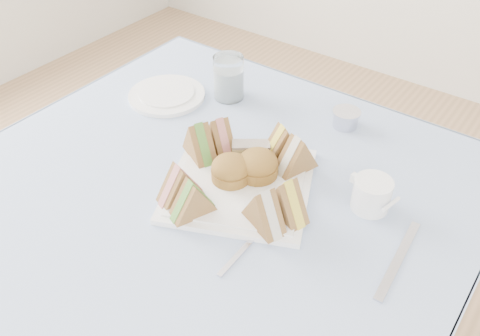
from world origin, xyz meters
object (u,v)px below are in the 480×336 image
Objects in this scene: table at (208,305)px; serving_plate at (240,185)px; creamer_jug at (372,194)px; water_glass at (229,77)px.

serving_plate is at bearing 48.89° from table.
table is 0.53m from creamer_jug.
creamer_jug reaches higher than table.
serving_plate is at bearing -49.09° from water_glass.
water_glass reaches higher than serving_plate.
table is 0.57m from water_glass.
water_glass is (-0.17, 0.32, 0.43)m from table.
water_glass is 1.51× the size of creamer_jug.
table is 8.12× the size of water_glass.
serving_plate is 0.35m from water_glass.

